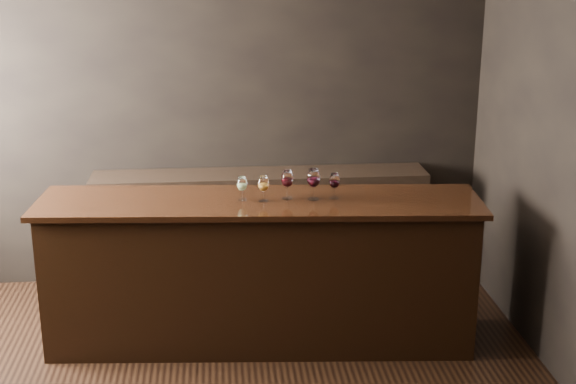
{
  "coord_description": "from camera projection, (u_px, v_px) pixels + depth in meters",
  "views": [
    {
      "loc": [
        0.31,
        -4.21,
        2.77
      ],
      "look_at": [
        0.79,
        1.02,
        1.13
      ],
      "focal_mm": 50.0,
      "sensor_mm": 36.0,
      "label": 1
    }
  ],
  "objects": [
    {
      "name": "glass_amber",
      "position": [
        263.0,
        184.0,
        5.44
      ],
      "size": [
        0.08,
        0.08,
        0.18
      ],
      "color": "white",
      "rests_on": "bar_top"
    },
    {
      "name": "room_shell",
      "position": [
        117.0,
        127.0,
        4.35
      ],
      "size": [
        5.02,
        4.52,
        2.81
      ],
      "color": "black",
      "rests_on": "ground"
    },
    {
      "name": "glass_red_b",
      "position": [
        314.0,
        179.0,
        5.47
      ],
      "size": [
        0.09,
        0.09,
        0.22
      ],
      "color": "white",
      "rests_on": "bar_top"
    },
    {
      "name": "glass_white",
      "position": [
        242.0,
        184.0,
        5.47
      ],
      "size": [
        0.07,
        0.07,
        0.17
      ],
      "color": "white",
      "rests_on": "bar_top"
    },
    {
      "name": "glass_red_a",
      "position": [
        287.0,
        180.0,
        5.49
      ],
      "size": [
        0.09,
        0.09,
        0.2
      ],
      "color": "white",
      "rests_on": "bar_top"
    },
    {
      "name": "back_bar_shelf",
      "position": [
        261.0,
        230.0,
        6.64
      ],
      "size": [
        2.72,
        0.4,
        0.98
      ],
      "primitive_type": "cube",
      "color": "black",
      "rests_on": "ground"
    },
    {
      "name": "bar_top",
      "position": [
        259.0,
        202.0,
        5.51
      ],
      "size": [
        3.1,
        0.94,
        0.04
      ],
      "primitive_type": "cube",
      "rotation": [
        0.0,
        0.0,
        -0.08
      ],
      "color": "black",
      "rests_on": "bar_counter"
    },
    {
      "name": "bar_counter",
      "position": [
        260.0,
        275.0,
        5.67
      ],
      "size": [
        3.0,
        0.87,
        1.04
      ],
      "primitive_type": "cube",
      "rotation": [
        0.0,
        0.0,
        -0.08
      ],
      "color": "black",
      "rests_on": "ground"
    },
    {
      "name": "glass_red_c",
      "position": [
        334.0,
        181.0,
        5.51
      ],
      "size": [
        0.08,
        0.08,
        0.18
      ],
      "color": "white",
      "rests_on": "bar_top"
    }
  ]
}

